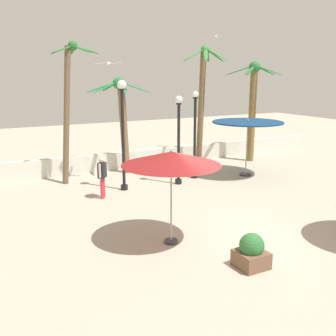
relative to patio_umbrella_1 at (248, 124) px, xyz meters
The scene contains 15 objects.
ground_plane 8.10m from the patio_umbrella_1, 132.73° to the right, with size 56.00×56.00×0.00m, color #B2A893.
boundary_wall 6.83m from the patio_umbrella_1, 143.44° to the left, with size 25.20×0.30×0.83m, color silver.
patio_umbrella_1 is the anchor object (origin of this frame).
patio_umbrella_4 8.31m from the patio_umbrella_1, 142.79° to the right, with size 2.64×2.64×2.59m.
palm_tree_0 7.77m from the patio_umbrella_1, 161.08° to the left, with size 1.99×2.05×5.78m.
palm_tree_1 5.65m from the patio_umbrella_1, 146.35° to the left, with size 2.90×2.91×4.36m.
palm_tree_2 3.12m from the patio_umbrella_1, 102.18° to the left, with size 2.57×2.41×5.83m.
palm_tree_3 3.44m from the patio_umbrella_1, 46.98° to the left, with size 2.80×2.76×5.12m.
lamp_post_0 5.77m from the patio_umbrella_1, behind, with size 0.35×0.35×4.28m.
lamp_post_1 2.42m from the patio_umbrella_1, 162.36° to the left, with size 0.29×0.29×3.79m.
lamp_post_2 3.42m from the patio_umbrella_1, behind, with size 0.32×0.32×3.65m.
guest_0 7.02m from the patio_umbrella_1, behind, with size 0.41×0.45×1.56m.
seagull_0 7.36m from the patio_umbrella_1, 69.28° to the left, with size 1.02×1.07×0.20m.
seagull_1 6.55m from the patio_umbrella_1, 163.63° to the left, with size 1.04×0.66×0.14m.
planter 9.34m from the patio_umbrella_1, 128.07° to the right, with size 0.70×0.70×0.85m.
Camera 1 is at (-6.38, -8.45, 4.52)m, focal length 43.66 mm.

